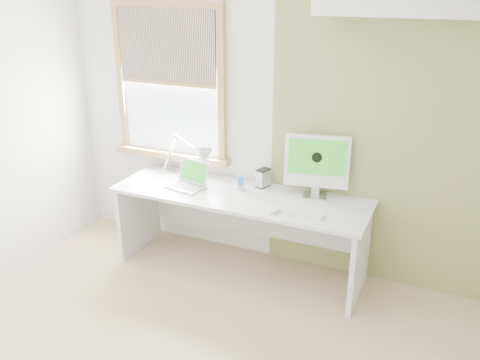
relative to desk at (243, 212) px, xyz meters
The scene contains 11 objects.
room 1.64m from the desk, 84.12° to the right, with size 4.04×3.54×2.64m.
accent_wall 1.41m from the desk, 14.51° to the left, with size 2.00×0.02×2.60m, color #929555.
window 1.35m from the desk, 162.33° to the left, with size 1.20×0.14×1.42m.
desk is the anchor object (origin of this frame).
desk_lamp 0.65m from the desk, 168.27° to the left, with size 0.67×0.30×0.38m.
laptop 0.55m from the desk, behind, with size 0.36×0.32×0.22m.
phone_dock 0.24m from the desk, 132.86° to the left, with size 0.08×0.08×0.14m.
external_drive 0.35m from the desk, 56.84° to the left, with size 0.11×0.14×0.16m.
imac 0.78m from the desk, 16.16° to the left, with size 0.54×0.22×0.52m.
keyboard 0.65m from the desk, 20.80° to the right, with size 0.41×0.15×0.02m.
mouse 0.53m from the desk, 36.05° to the right, with size 0.06×0.10×0.03m, color white.
Camera 1 is at (1.49, -2.30, 2.43)m, focal length 38.71 mm.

